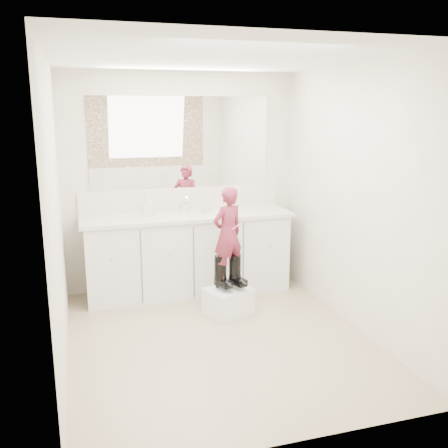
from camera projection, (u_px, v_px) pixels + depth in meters
name	position (u px, v px, depth m)	size (l,w,h in m)	color
floor	(219.00, 339.00, 4.46)	(3.00, 3.00, 0.00)	#937A60
ceiling	(218.00, 58.00, 3.92)	(3.00, 3.00, 0.00)	white
wall_back	(182.00, 182.00, 5.59)	(2.60, 2.60, 0.00)	beige
wall_front	(292.00, 257.00, 2.79)	(2.60, 2.60, 0.00)	beige
wall_left	(56.00, 217.00, 3.83)	(3.00, 3.00, 0.00)	beige
wall_right	(355.00, 199.00, 4.55)	(3.00, 3.00, 0.00)	beige
vanity_cabinet	(188.00, 255.00, 5.51)	(2.20, 0.55, 0.85)	silver
countertop	(188.00, 216.00, 5.40)	(2.28, 0.58, 0.04)	beige
backsplash	(182.00, 199.00, 5.62)	(2.28, 0.03, 0.25)	beige
mirror	(181.00, 143.00, 5.48)	(2.00, 0.02, 1.00)	white
dot_panel	(294.00, 177.00, 2.70)	(2.00, 0.01, 1.20)	#472819
faucet	(184.00, 207.00, 5.53)	(0.08, 0.08, 0.10)	silver
cup	(206.00, 208.00, 5.50)	(0.11, 0.11, 0.10)	beige
soap_bottle	(149.00, 206.00, 5.32)	(0.10, 0.10, 0.22)	silver
step_stool	(228.00, 301.00, 4.98)	(0.41, 0.34, 0.26)	white
boot_left	(220.00, 272.00, 4.91)	(0.13, 0.23, 0.34)	black
boot_right	(235.00, 271.00, 4.95)	(0.13, 0.23, 0.34)	black
toddler	(228.00, 234.00, 4.84)	(0.34, 0.22, 0.92)	#B13651
toothbrush	(237.00, 226.00, 4.76)	(0.01, 0.01, 0.14)	#DF56A3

